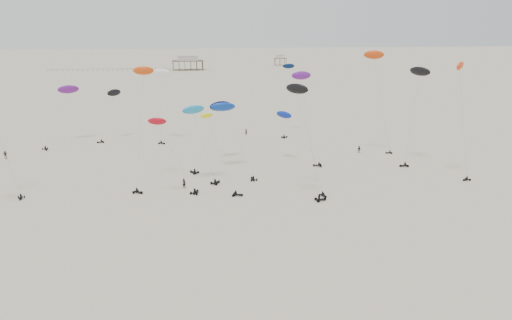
{
  "coord_description": "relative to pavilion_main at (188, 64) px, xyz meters",
  "views": [
    {
      "loc": [
        -12.34,
        0.95,
        31.25
      ],
      "look_at": [
        0.0,
        88.0,
        7.0
      ],
      "focal_mm": 35.0,
      "sensor_mm": 36.0,
      "label": 1
    }
  ],
  "objects": [
    {
      "name": "ground_plane",
      "position": [
        10.0,
        -150.0,
        -4.22
      ],
      "size": [
        900.0,
        900.0,
        0.0
      ],
      "primitive_type": "plane",
      "color": "beige"
    },
    {
      "name": "pavilion_main",
      "position": [
        0.0,
        0.0,
        0.0
      ],
      "size": [
        21.0,
        13.0,
        9.8
      ],
      "color": "brown",
      "rests_on": "ground"
    },
    {
      "name": "pavilion_small",
      "position": [
        70.0,
        30.0,
        -0.74
      ],
      "size": [
        9.0,
        7.0,
        8.0
      ],
      "color": "brown",
      "rests_on": "ground"
    },
    {
      "name": "pier_fence",
      "position": [
        -52.0,
        -0.0,
        -3.45
      ],
      "size": [
        80.2,
        0.2,
        1.5
      ],
      "color": "black",
      "rests_on": "ground"
    },
    {
      "name": "rig_0",
      "position": [
        18.21,
        -262.63,
        12.28
      ],
      "size": [
        8.16,
        4.92,
        21.06
      ],
      "rotation": [
        0.0,
        0.0,
        3.52
      ],
      "color": "black",
      "rests_on": "ground"
    },
    {
      "name": "rig_1",
      "position": [
        -4.72,
        -258.49,
        3.64
      ],
      "size": [
        9.44,
        3.39,
        14.82
      ],
      "rotation": [
        0.0,
        0.0,
        5.79
      ],
      "color": "black",
      "rests_on": "ground"
    },
    {
      "name": "rig_2",
      "position": [
        21.72,
        -238.53,
        3.95
      ],
      "size": [
        9.71,
        10.75,
        13.49
      ],
      "rotation": [
        0.0,
        0.0,
        1.38
      ],
      "color": "black",
      "rests_on": "ground"
    },
    {
      "name": "rig_4",
      "position": [
        -10.89,
        -250.37,
        11.42
      ],
      "size": [
        4.86,
        11.87,
        23.53
      ],
      "rotation": [
        0.0,
        0.0,
        4.11
      ],
      "color": "black",
      "rests_on": "ground"
    },
    {
      "name": "rig_5",
      "position": [
        26.78,
        -207.97,
        8.9
      ],
      "size": [
        5.86,
        12.0,
        20.76
      ],
      "rotation": [
        0.0,
        0.0,
        5.19
      ],
      "color": "black",
      "rests_on": "ground"
    },
    {
      "name": "rig_6",
      "position": [
        -34.36,
        -209.68,
        7.79
      ],
      "size": [
        8.39,
        14.84,
        17.43
      ],
      "rotation": [
        0.0,
        0.0,
        3.64
      ],
      "color": "black",
      "rests_on": "ground"
    },
    {
      "name": "rig_7",
      "position": [
        19.94,
        -260.83,
        9.34
      ],
      "size": [
        4.98,
        10.44,
        22.87
      ],
      "rotation": [
        0.0,
        0.0,
        4.87
      ],
      "color": "black",
      "rests_on": "ground"
    },
    {
      "name": "rig_8",
      "position": [
        4.56,
        -235.74,
        6.34
      ],
      "size": [
        10.97,
        15.06,
        17.52
      ],
      "rotation": [
        0.0,
        0.0,
        0.75
      ],
      "color": "black",
      "rests_on": "ground"
    },
    {
      "name": "rig_9",
      "position": [
        53.1,
        -254.73,
        14.1
      ],
      "size": [
        4.16,
        7.81,
        23.85
      ],
      "rotation": [
        0.0,
        0.0,
        1.94
      ],
      "color": "black",
      "rests_on": "ground"
    },
    {
      "name": "rig_11",
      "position": [
        4.38,
        -256.47,
        1.94
      ],
      "size": [
        7.52,
        13.42,
        17.22
      ],
      "rotation": [
        0.0,
        0.0,
        4.38
      ],
      "color": "black",
      "rests_on": "ground"
    },
    {
      "name": "rig_12",
      "position": [
        -22.68,
        -208.39,
        5.83
      ],
      "size": [
        6.7,
        9.8,
        14.13
      ],
      "rotation": [
        0.0,
        0.0,
        2.03
      ],
      "color": "black",
      "rests_on": "ground"
    },
    {
      "name": "rig_13",
      "position": [
        49.36,
        -242.88,
        12.89
      ],
      "size": [
        7.81,
        8.88,
        22.02
      ],
      "rotation": [
        0.0,
        0.0,
        1.66
      ],
      "color": "black",
      "rests_on": "ground"
    },
    {
      "name": "rig_14",
      "position": [
        -8.65,
        -211.72,
        12.03
      ],
      "size": [
        5.79,
        9.71,
        19.56
      ],
      "rotation": [
        0.0,
        0.0,
        4.11
      ],
      "color": "black",
      "rests_on": "ground"
    },
    {
      "name": "rig_15",
      "position": [
        6.38,
        -242.96,
        7.45
      ],
      "size": [
        8.86,
        13.69,
        16.97
      ],
      "rotation": [
        0.0,
        0.0,
        0.21
      ],
      "color": "black",
      "rests_on": "ground"
    },
    {
      "name": "rig_16",
      "position": [
        0.02,
        -250.99,
        6.99
      ],
      "size": [
        7.9,
        7.05,
        15.78
      ],
      "rotation": [
        0.0,
        0.0,
        5.55
      ],
      "color": "black",
      "rests_on": "ground"
    },
    {
      "name": "rig_17",
      "position": [
        43.32,
        -232.73,
        16.65
      ],
      "size": [
        7.61,
        5.33,
        25.0
      ],
      "rotation": [
        0.0,
        0.0,
        1.58
      ],
      "color": "black",
      "rests_on": "ground"
    },
    {
      "name": "spectator_0",
      "position": [
        -3.27,
        -255.28,
        -4.22
      ],
      "size": [
        1.0,
        0.89,
        2.29
      ],
      "primitive_type": "imported",
      "rotation": [
        0.0,
        0.0,
        2.67
      ],
      "color": "black",
      "rests_on": "ground"
    },
    {
      "name": "spectator_1",
      "position": [
        39.95,
        -233.71,
        -4.22
      ],
      "size": [
        1.11,
        0.84,
        2.01
      ],
      "primitive_type": "imported",
      "rotation": [
        0.0,
        0.0,
        5.98
      ],
      "color": "black",
      "rests_on": "ground"
    },
    {
      "name": "spectator_2",
      "position": [
        -45.32,
        -227.38,
        -4.22
      ],
      "size": [
        1.41,
        0.8,
        2.32
      ],
      "primitive_type": "imported",
      "rotation": [
        0.0,
        0.0,
        6.33
      ],
      "color": "black",
      "rests_on": "ground"
    },
    {
      "name": "spectator_3",
      "position": [
        14.55,
        -209.56,
        -4.22
      ],
      "size": [
        0.95,
        0.92,
        2.17
      ],
      "primitive_type": "imported",
      "rotation": [
        0.0,
        0.0,
        2.45
      ],
      "color": "black",
      "rests_on": "ground"
    }
  ]
}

